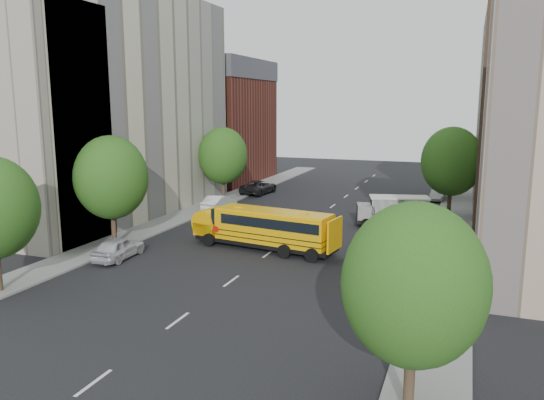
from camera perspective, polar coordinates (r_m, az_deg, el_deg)
The scene contains 21 objects.
ground at distance 37.97m, azimuth 0.67°, elevation -5.01°, with size 120.00×120.00×0.00m, color black.
sidewalk_left at distance 47.18m, azimuth -10.49°, elevation -2.05°, with size 3.00×80.00×0.12m, color slate.
sidewalk_right at distance 40.72m, azimuth 18.63°, elevation -4.42°, with size 3.00×80.00×0.12m, color slate.
lane_markings at distance 47.23m, azimuth 4.78°, elevation -1.97°, with size 0.15×64.00×0.01m, color silver.
building_left_cream at distance 50.57m, azimuth -16.71°, elevation 9.87°, with size 10.00×26.00×20.00m, color beige.
building_left_redbrick at distance 69.53m, azimuth -5.54°, elevation 7.40°, with size 10.00×15.00×13.00m, color maroon.
building_left_near at distance 42.67m, azimuth -25.16°, elevation 7.29°, with size 10.00×7.00×17.00m, color beige.
building_right_far at distance 54.75m, azimuth 26.63°, elevation 8.17°, with size 10.00×22.00×18.00m, color beige.
street_tree_1 at distance 38.72m, azimuth -16.92°, elevation 2.32°, with size 5.12×5.12×7.90m.
street_tree_2 at distance 54.04m, azimuth -5.30°, elevation 4.77°, with size 4.99×4.99×7.71m.
street_tree_3 at distance 17.44m, azimuth 15.03°, elevation -8.82°, with size 4.61×4.61×7.11m.
street_tree_4 at distance 48.73m, azimuth 18.77°, elevation 3.94°, with size 5.25×5.25×8.10m.
street_tree_5 at distance 60.71m, azimuth 19.13°, elevation 4.74°, with size 4.86×4.86×7.51m.
school_bus at distance 36.88m, azimuth -0.94°, elevation -2.88°, with size 10.51×3.86×2.90m.
safari_truck at distance 44.82m, azimuth 12.92°, elevation -1.12°, with size 6.24×3.48×2.53m.
parked_car_0 at distance 36.27m, azimuth -16.19°, elevation -4.97°, with size 1.74×4.31×1.47m, color silver.
parked_car_1 at distance 50.53m, azimuth -5.71°, elevation -0.30°, with size 1.60×4.58×1.51m, color silver.
parked_car_2 at distance 59.67m, azimuth -1.43°, elevation 1.40°, with size 2.51×5.43×1.51m, color black.
parked_car_3 at distance 30.07m, azimuth 13.90°, elevation -7.93°, with size 2.21×5.43×1.57m, color maroon.
parked_car_4 at distance 46.45m, azimuth 16.60°, elevation -1.63°, with size 1.80×4.46×1.52m, color #2F3553.
parked_car_5 at distance 58.35m, azimuth 17.44°, elevation 0.60°, with size 1.35×3.88×1.28m, color #979792.
Camera 1 is at (12.36, -34.45, 10.09)m, focal length 35.00 mm.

